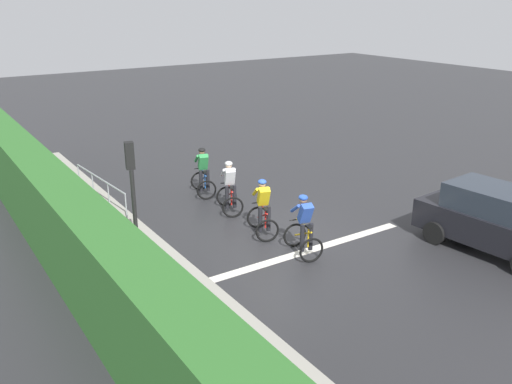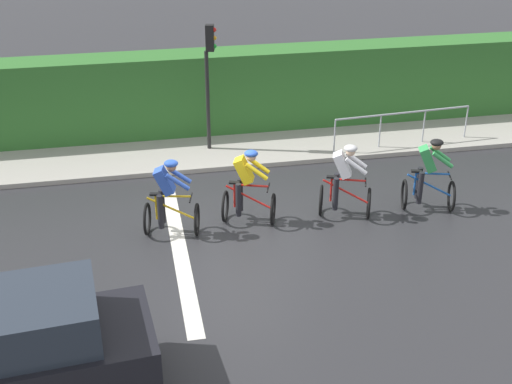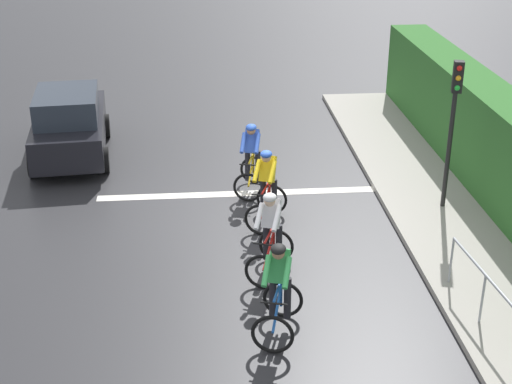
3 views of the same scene
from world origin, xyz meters
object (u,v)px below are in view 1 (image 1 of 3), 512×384
cyclist_fourth (304,227)px  pedestrian_railing_kerbside (100,184)px  cyclist_second (230,188)px  car_black (495,220)px  traffic_light_near_crossing (133,189)px  cyclist_lead (203,173)px  cyclist_mid (263,209)px

cyclist_fourth → pedestrian_railing_kerbside: cyclist_fourth is taller
pedestrian_railing_kerbside → cyclist_second: bearing=-39.1°
cyclist_second → pedestrian_railing_kerbside: (-3.27, 2.65, 0.00)m
car_black → traffic_light_near_crossing: bearing=154.8°
cyclist_second → traffic_light_near_crossing: bearing=-150.1°
cyclist_lead → cyclist_fourth: 5.59m
car_black → cyclist_second: bearing=125.5°
cyclist_fourth → traffic_light_near_crossing: 4.52m
cyclist_lead → cyclist_mid: (-0.20, -3.95, 0.00)m
car_black → pedestrian_railing_kerbside: size_ratio=1.11×
cyclist_lead → cyclist_fourth: bearing=-90.1°
cyclist_second → cyclist_mid: (-0.14, -2.07, 0.00)m
pedestrian_railing_kerbside → traffic_light_near_crossing: bearing=-98.3°
cyclist_second → car_black: 7.70m
traffic_light_near_crossing → pedestrian_railing_kerbside: 5.20m
cyclist_fourth → traffic_light_near_crossing: size_ratio=0.50×
car_black → pedestrian_railing_kerbside: 11.81m
cyclist_lead → traffic_light_near_crossing: 5.99m
cyclist_fourth → car_black: 5.11m
cyclist_mid → pedestrian_railing_kerbside: 5.67m
pedestrian_railing_kerbside → cyclist_fourth: bearing=-62.5°
cyclist_second → cyclist_lead: bearing=88.1°
cyclist_lead → pedestrian_railing_kerbside: size_ratio=0.44×
car_black → pedestrian_railing_kerbside: car_black is taller
traffic_light_near_crossing → cyclist_fourth: bearing=-19.3°
cyclist_second → car_black: car_black is taller
cyclist_mid → cyclist_lead: bearing=87.1°
cyclist_fourth → traffic_light_near_crossing: bearing=160.7°
cyclist_lead → traffic_light_near_crossing: bearing=-134.2°
cyclist_mid → pedestrian_railing_kerbside: cyclist_mid is taller
cyclist_mid → traffic_light_near_crossing: traffic_light_near_crossing is taller
cyclist_lead → pedestrian_railing_kerbside: 3.42m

